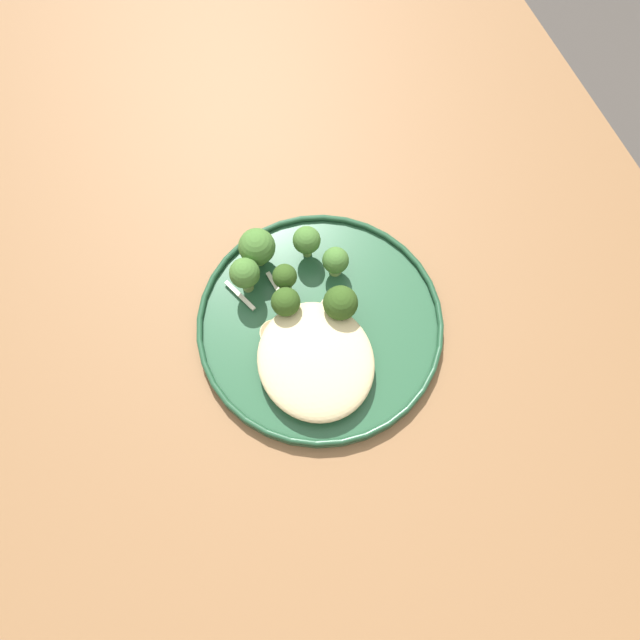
% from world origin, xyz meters
% --- Properties ---
extents(ground, '(6.00, 6.00, 0.00)m').
position_xyz_m(ground, '(0.00, 0.00, 0.00)').
color(ground, '#47423D').
extents(wooden_dining_table, '(1.40, 1.00, 0.74)m').
position_xyz_m(wooden_dining_table, '(0.00, 0.00, 0.66)').
color(wooden_dining_table, brown).
rests_on(wooden_dining_table, ground).
extents(dinner_plate, '(0.29, 0.29, 0.02)m').
position_xyz_m(dinner_plate, '(-0.02, -0.02, 0.75)').
color(dinner_plate, '#235133').
rests_on(dinner_plate, wooden_dining_table).
extents(noodle_bed, '(0.14, 0.13, 0.03)m').
position_xyz_m(noodle_bed, '(-0.06, -0.00, 0.77)').
color(noodle_bed, beige).
rests_on(noodle_bed, dinner_plate).
extents(seared_scallop_left_edge, '(0.03, 0.03, 0.01)m').
position_xyz_m(seared_scallop_left_edge, '(-0.02, 0.03, 0.76)').
color(seared_scallop_left_edge, '#DBB77A').
rests_on(seared_scallop_left_edge, dinner_plate).
extents(seared_scallop_large_seared, '(0.03, 0.03, 0.01)m').
position_xyz_m(seared_scallop_large_seared, '(-0.04, 0.00, 0.76)').
color(seared_scallop_large_seared, beige).
rests_on(seared_scallop_large_seared, dinner_plate).
extents(seared_scallop_on_noodles, '(0.03, 0.03, 0.01)m').
position_xyz_m(seared_scallop_on_noodles, '(-0.09, -0.04, 0.76)').
color(seared_scallop_on_noodles, '#E5C689').
rests_on(seared_scallop_on_noodles, dinner_plate).
extents(seared_scallop_front_small, '(0.03, 0.03, 0.02)m').
position_xyz_m(seared_scallop_front_small, '(-0.01, -0.04, 0.76)').
color(seared_scallop_front_small, beige).
rests_on(seared_scallop_front_small, dinner_plate).
extents(broccoli_floret_center_pile, '(0.03, 0.03, 0.05)m').
position_xyz_m(broccoli_floret_center_pile, '(0.04, 0.00, 0.78)').
color(broccoli_floret_center_pile, '#7A994C').
rests_on(broccoli_floret_center_pile, dinner_plate).
extents(broccoli_floret_rear_charred, '(0.04, 0.04, 0.06)m').
position_xyz_m(broccoli_floret_rear_charred, '(-0.02, -0.05, 0.79)').
color(broccoli_floret_rear_charred, '#7A994C').
rests_on(broccoli_floret_rear_charred, dinner_plate).
extents(broccoli_floret_tall_stalk, '(0.04, 0.04, 0.06)m').
position_xyz_m(broccoli_floret_tall_stalk, '(0.06, 0.04, 0.79)').
color(broccoli_floret_tall_stalk, '#89A356').
rests_on(broccoli_floret_tall_stalk, dinner_plate).
extents(broccoli_floret_small_sprig, '(0.03, 0.03, 0.05)m').
position_xyz_m(broccoli_floret_small_sprig, '(0.01, 0.01, 0.79)').
color(broccoli_floret_small_sprig, '#7A994C').
rests_on(broccoli_floret_small_sprig, dinner_plate).
extents(broccoli_floret_split_head, '(0.03, 0.03, 0.05)m').
position_xyz_m(broccoli_floret_split_head, '(0.07, -0.04, 0.78)').
color(broccoli_floret_split_head, '#7A994C').
rests_on(broccoli_floret_split_head, dinner_plate).
extents(broccoli_floret_right_tilted, '(0.04, 0.04, 0.06)m').
position_xyz_m(broccoli_floret_right_tilted, '(0.09, 0.02, 0.78)').
color(broccoli_floret_right_tilted, '#7A994C').
rests_on(broccoli_floret_right_tilted, dinner_plate).
extents(broccoli_floret_near_rim, '(0.03, 0.03, 0.04)m').
position_xyz_m(broccoli_floret_near_rim, '(0.04, -0.06, 0.78)').
color(broccoli_floret_near_rim, '#89A356').
rests_on(broccoli_floret_near_rim, dinner_plate).
extents(onion_sliver_pale_crescent, '(0.06, 0.01, 0.00)m').
position_xyz_m(onion_sliver_pale_crescent, '(0.04, 0.01, 0.75)').
color(onion_sliver_pale_crescent, silver).
rests_on(onion_sliver_pale_crescent, dinner_plate).
extents(onion_sliver_short_strip, '(0.05, 0.02, 0.00)m').
position_xyz_m(onion_sliver_short_strip, '(0.05, 0.05, 0.75)').
color(onion_sliver_short_strip, silver).
rests_on(onion_sliver_short_strip, dinner_plate).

